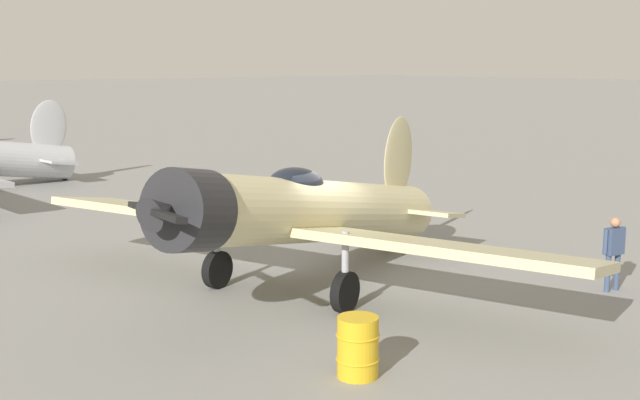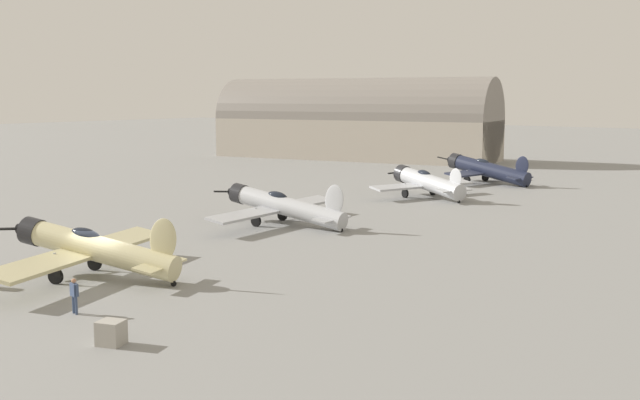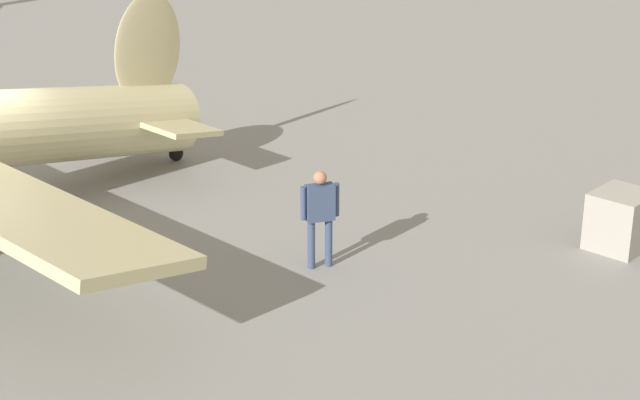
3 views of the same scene
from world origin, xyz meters
The scene contains 8 objects.
ground_plane centered at (0.00, 0.00, 0.00)m, with size 400.00×400.00×0.00m, color gray.
airplane_foreground centered at (-0.15, 0.48, 1.60)m, with size 12.45×9.68×3.49m.
airplane_mid_apron centered at (17.98, 3.00, 1.41)m, with size 13.41×10.82×3.35m.
airplane_far_line centered at (37.15, 1.88, 1.45)m, with size 10.86×8.84×3.11m.
airplane_outer_stand centered at (50.93, 2.36, 1.50)m, with size 10.53×11.44×3.28m.
ground_crew_mechanic centered at (-4.49, -4.16, 0.94)m, with size 0.28×0.60×1.56m.
equipment_crate centered at (-6.09, -8.71, 0.47)m, with size 1.09×1.15×0.93m.
distant_hangar centered at (69.05, 31.60, 4.85)m, with size 19.08×42.92×12.02m.
Camera 2 is at (-23.08, -31.35, 9.31)m, focal length 42.13 mm.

